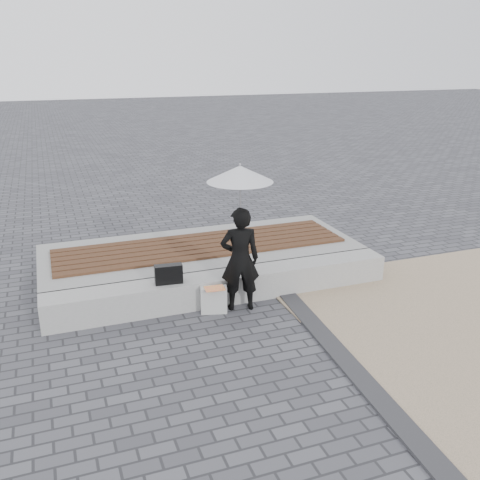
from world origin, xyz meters
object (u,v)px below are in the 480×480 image
at_px(woman, 240,259).
at_px(handbag, 169,274).
at_px(seating_ledge, 225,287).
at_px(parasol, 240,174).
at_px(canvas_tote, 214,300).

relative_size(woman, handbag, 3.87).
distance_m(woman, handbag, 0.98).
bearing_deg(seating_ledge, parasol, -73.29).
xyz_separation_m(seating_ledge, canvas_tote, (-0.28, -0.33, -0.01)).
bearing_deg(parasol, handbag, 162.97).
bearing_deg(woman, canvas_tote, 11.34).
bearing_deg(canvas_tote, woman, 13.55).
height_order(woman, canvas_tote, woman).
bearing_deg(handbag, canvas_tote, -21.66).
relative_size(parasol, canvas_tote, 2.95).
bearing_deg(woman, seating_ledge, -61.14).
height_order(handbag, canvas_tote, handbag).
relative_size(handbag, canvas_tote, 1.01).
height_order(parasol, canvas_tote, parasol).
xyz_separation_m(parasol, handbag, (-0.92, 0.28, -1.36)).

